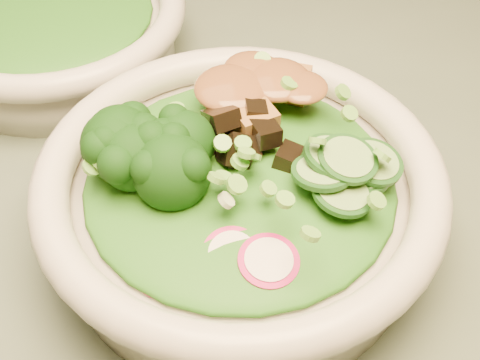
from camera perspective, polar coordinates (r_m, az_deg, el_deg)
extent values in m
cylinder|color=black|center=(1.09, -19.58, -4.77)|extent=(0.06, 0.06, 0.72)
cylinder|color=beige|center=(0.51, 0.00, -2.77)|extent=(0.27, 0.27, 0.06)
torus|color=beige|center=(0.48, 0.00, 0.16)|extent=(0.30, 0.30, 0.03)
cylinder|color=beige|center=(0.71, -15.38, 11.46)|extent=(0.24, 0.24, 0.05)
torus|color=beige|center=(0.69, -15.93, 13.69)|extent=(0.26, 0.26, 0.03)
ellipsoid|color=#1C5712|center=(0.49, 0.00, 0.08)|extent=(0.23, 0.23, 0.03)
ellipsoid|color=#1C5712|center=(0.70, -15.92, 13.63)|extent=(0.18, 0.18, 0.02)
ellipsoid|color=brown|center=(0.52, 1.03, 7.95)|extent=(0.08, 0.06, 0.02)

